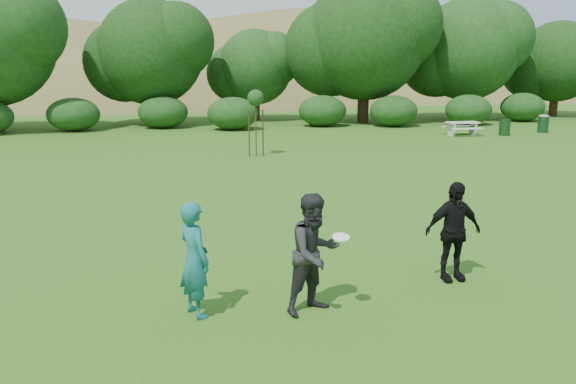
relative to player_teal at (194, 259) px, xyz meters
name	(u,v)px	position (x,y,z in m)	size (l,w,h in m)	color
ground	(320,290)	(2.17, 0.60, -0.92)	(120.00, 120.00, 0.00)	#19470C
player_teal	(194,259)	(0.00, 0.00, 0.00)	(0.67, 0.44, 1.84)	#176467
player_grey	(315,254)	(1.87, -0.21, 0.05)	(0.94, 0.73, 1.94)	#242427
player_black	(453,231)	(4.65, 0.64, 0.00)	(1.08, 0.45, 1.84)	black
trash_can_near	(505,127)	(17.70, 20.19, -0.47)	(0.60, 0.60, 0.90)	#133516
frisbee	(341,237)	(2.23, -0.42, 0.36)	(0.27, 0.27, 0.08)	white
sapling	(256,100)	(3.04, 15.51, 1.50)	(0.70, 0.70, 2.85)	#3F2918
picnic_table	(463,126)	(15.38, 20.65, -0.40)	(1.80, 1.48, 0.76)	beige
trash_can_lidded	(543,123)	(20.66, 21.00, -0.38)	(0.60, 0.60, 1.05)	#13341D
hillside	(196,181)	(1.61, 69.05, -12.89)	(150.00, 72.00, 52.00)	olive
tree_row	(263,49)	(5.40, 29.29, 3.95)	(53.92, 10.38, 9.62)	#3A2616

